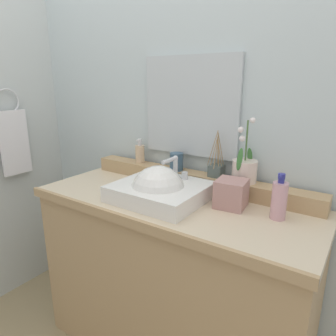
{
  "coord_description": "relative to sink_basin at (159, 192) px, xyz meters",
  "views": [
    {
      "loc": [
        0.75,
        -1.15,
        1.45
      ],
      "look_at": [
        -0.02,
        -0.01,
        1.05
      ],
      "focal_mm": 32.72,
      "sensor_mm": 36.0,
      "label": 1
    }
  ],
  "objects": [
    {
      "name": "sink_basin",
      "position": [
        0.0,
        0.0,
        0.0
      ],
      "size": [
        0.42,
        0.38,
        0.28
      ],
      "color": "white",
      "rests_on": "vanity_cabinet"
    },
    {
      "name": "potted_plant",
      "position": [
        0.32,
        0.26,
        0.11
      ],
      "size": [
        0.12,
        0.13,
        0.31
      ],
      "color": "silver",
      "rests_on": "back_ledge"
    },
    {
      "name": "soap_dispenser",
      "position": [
        -0.33,
        0.27,
        0.1
      ],
      "size": [
        0.05,
        0.06,
        0.14
      ],
      "color": "#D5B48E",
      "rests_on": "back_ledge"
    },
    {
      "name": "tissue_box",
      "position": [
        0.32,
        0.11,
        0.02
      ],
      "size": [
        0.14,
        0.14,
        0.13
      ],
      "primitive_type": "cube",
      "rotation": [
        0.0,
        0.0,
        0.11
      ],
      "color": "tan",
      "rests_on": "vanity_cabinet"
    },
    {
      "name": "mirror",
      "position": [
        -0.02,
        0.32,
        0.38
      ],
      "size": [
        0.56,
        0.02,
        0.52
      ],
      "primitive_type": "cube",
      "color": "silver"
    },
    {
      "name": "towel_ring",
      "position": [
        -1.15,
        -0.05,
        0.38
      ],
      "size": [
        0.01,
        0.16,
        0.16
      ],
      "primitive_type": "torus",
      "rotation": [
        0.0,
        1.57,
        0.0
      ],
      "color": "silver"
    },
    {
      "name": "back_ledge",
      "position": [
        0.05,
        0.26,
        0.0
      ],
      "size": [
        1.3,
        0.1,
        0.08
      ],
      "primitive_type": "cube",
      "color": "tan",
      "rests_on": "vanity_cabinet"
    },
    {
      "name": "tumbler_cup",
      "position": [
        -0.06,
        0.25,
        0.09
      ],
      "size": [
        0.07,
        0.07,
        0.1
      ],
      "primitive_type": "cylinder",
      "color": "#38556B",
      "rests_on": "back_ledge"
    },
    {
      "name": "soap_bar",
      "position": [
        -0.11,
        0.11,
        0.05
      ],
      "size": [
        0.07,
        0.04,
        0.02
      ],
      "primitive_type": "ellipsoid",
      "color": "beige",
      "rests_on": "sink_basin"
    },
    {
      "name": "vanity_cabinet",
      "position": [
        0.05,
        0.04,
        -0.49
      ],
      "size": [
        1.38,
        0.57,
        0.9
      ],
      "color": "tan",
      "rests_on": "ground"
    },
    {
      "name": "hand_towel",
      "position": [
        -1.13,
        -0.05,
        0.12
      ],
      "size": [
        0.02,
        0.19,
        0.42
      ],
      "primitive_type": "cube",
      "color": "white"
    },
    {
      "name": "reed_diffuser",
      "position": [
        0.17,
        0.26,
        0.07
      ],
      "size": [
        0.09,
        0.08,
        0.24
      ],
      "color": "#485550",
      "rests_on": "back_ledge"
    },
    {
      "name": "lotion_bottle",
      "position": [
        0.53,
        0.11,
        0.04
      ],
      "size": [
        0.06,
        0.07,
        0.19
      ],
      "color": "#D19DA8",
      "rests_on": "vanity_cabinet"
    },
    {
      "name": "wall_back",
      "position": [
        0.05,
        0.43,
        0.39
      ],
      "size": [
        3.24,
        0.2,
        2.66
      ],
      "primitive_type": "cube",
      "color": "silver",
      "rests_on": "ground"
    }
  ]
}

